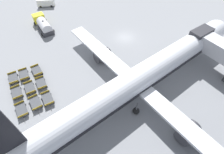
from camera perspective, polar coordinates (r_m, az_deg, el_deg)
The scene contains 13 objects.
ground_plane at distance 43.26m, azimuth 4.33°, elevation 12.76°, with size 500.00×500.00×0.00m, color gray.
airplane at distance 29.43m, azimuth 9.75°, elevation -0.01°, with size 39.57×47.33×12.97m.
fuel_tanker_primary at distance 48.35m, azimuth -21.47°, elevation 15.51°, with size 8.15×3.69×3.04m.
service_van at distance 59.37m, azimuth -20.84°, elevation 21.88°, with size 3.76×5.18×2.12m.
baggage_dolly_row_near_col_a at distance 37.82m, azimuth -29.56°, elevation -0.38°, with size 3.50×1.78×0.92m.
baggage_dolly_row_near_col_b at distance 35.12m, azimuth -28.68°, elevation -4.49°, with size 3.48×1.72×0.92m.
baggage_dolly_row_near_col_c at distance 32.50m, azimuth -27.46°, elevation -9.50°, with size 3.49×1.76×0.92m.
baggage_dolly_row_mid_a_col_a at distance 37.56m, azimuth -26.83°, elevation 0.70°, with size 3.51×1.80×0.92m.
baggage_dolly_row_mid_a_col_b at distance 34.78m, azimuth -25.28°, elevation -3.25°, with size 3.48×1.73×0.92m.
baggage_dolly_row_mid_a_col_c at distance 32.34m, azimuth -23.71°, elevation -7.69°, with size 3.51×1.81×0.92m.
baggage_dolly_row_mid_b_col_a at distance 37.27m, azimuth -23.36°, elevation 1.90°, with size 3.51×1.81×0.92m.
baggage_dolly_row_mid_b_col_b at distance 34.70m, azimuth -22.16°, elevation -1.88°, with size 3.51×1.81×0.92m.
baggage_dolly_row_mid_b_col_c at distance 32.08m, azimuth -20.31°, elevation -6.64°, with size 3.48×1.73×0.92m.
Camera 1 is at (28.39, -20.43, 25.45)m, focal length 28.00 mm.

